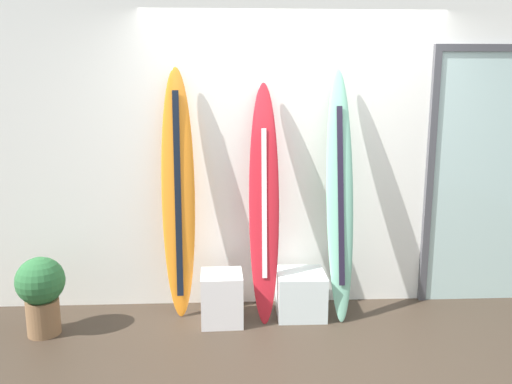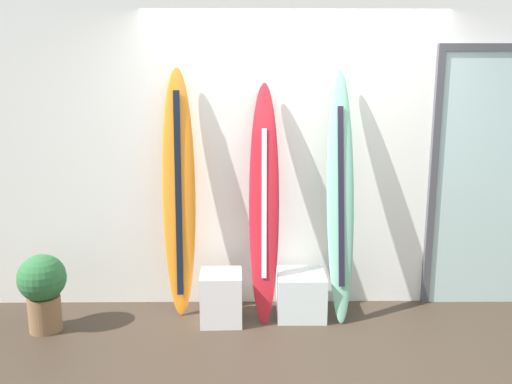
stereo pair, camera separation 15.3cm
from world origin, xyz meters
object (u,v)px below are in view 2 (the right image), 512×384
object	(u,v)px
surfboard_sunset	(179,194)
display_block_left	(221,297)
surfboard_seafoam	(340,198)
glass_door	(494,175)
potted_plant	(43,287)
surfboard_crimson	(264,203)
display_block_center	(301,294)

from	to	relation	value
surfboard_sunset	display_block_left	xyz separation A→B (m)	(0.35, -0.22, -0.81)
surfboard_sunset	surfboard_seafoam	bearing A→B (deg)	-4.02
glass_door	potted_plant	xyz separation A→B (m)	(-3.70, -0.51, -0.79)
surfboard_crimson	glass_door	xyz separation A→B (m)	(1.97, 0.24, 0.19)
surfboard_sunset	surfboard_crimson	size ratio (longest dim) A/B	1.06
surfboard_sunset	display_block_center	distance (m)	1.31
surfboard_seafoam	display_block_center	xyz separation A→B (m)	(-0.31, -0.02, -0.82)
potted_plant	display_block_center	bearing A→B (deg)	6.89
surfboard_crimson	glass_door	size ratio (longest dim) A/B	0.86
surfboard_crimson	display_block_center	world-z (taller)	surfboard_crimson
surfboard_sunset	surfboard_crimson	bearing A→B (deg)	-6.86
display_block_center	glass_door	bearing A→B (deg)	9.13
surfboard_sunset	surfboard_crimson	xyz separation A→B (m)	(0.70, -0.08, -0.06)
display_block_left	display_block_center	world-z (taller)	display_block_left
surfboard_sunset	display_block_center	world-z (taller)	surfboard_sunset
potted_plant	surfboard_sunset	bearing A→B (deg)	19.03
potted_plant	glass_door	bearing A→B (deg)	7.90
display_block_center	glass_door	size ratio (longest dim) A/B	0.18
display_block_left	potted_plant	xyz separation A→B (m)	(-1.38, -0.14, 0.15)
surfboard_sunset	surfboard_seafoam	size ratio (longest dim) A/B	1.01
surfboard_sunset	surfboard_seafoam	xyz separation A→B (m)	(1.31, -0.09, -0.02)
display_block_center	display_block_left	bearing A→B (deg)	-170.60
surfboard_sunset	surfboard_seafoam	world-z (taller)	surfboard_sunset
display_block_center	glass_door	distance (m)	1.94
surfboard_crimson	glass_door	world-z (taller)	glass_door
display_block_left	surfboard_seafoam	bearing A→B (deg)	7.42
surfboard_crimson	potted_plant	xyz separation A→B (m)	(-1.73, -0.27, -0.60)
display_block_center	potted_plant	distance (m)	2.06
surfboard_seafoam	display_block_left	distance (m)	1.26
surfboard_sunset	glass_door	bearing A→B (deg)	3.38
display_block_center	surfboard_seafoam	bearing A→B (deg)	3.16
surfboard_seafoam	glass_door	world-z (taller)	glass_door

